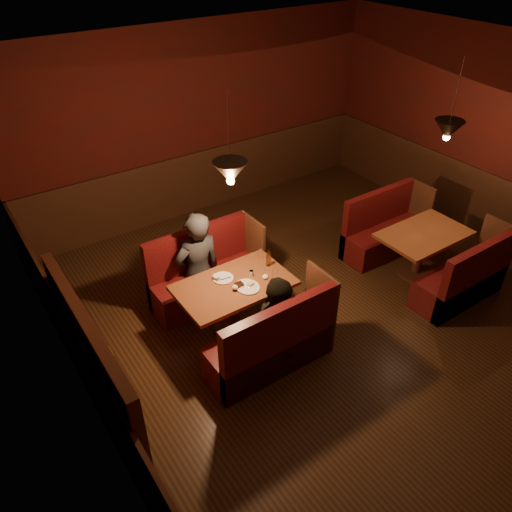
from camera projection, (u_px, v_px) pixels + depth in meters
room at (339, 257)px, 5.35m from camera, size 6.02×7.02×2.92m
main_table at (235, 294)px, 5.65m from camera, size 1.29×0.78×0.90m
main_bench_far at (205, 277)px, 6.28m from camera, size 1.42×0.51×0.97m
main_bench_near at (274, 346)px, 5.29m from camera, size 1.42×0.51×0.97m
second_table at (422, 244)px, 6.58m from camera, size 1.17×0.75×0.66m
second_bench_far at (382, 232)px, 7.18m from camera, size 1.29×0.48×0.92m
second_bench_near at (465, 281)px, 6.23m from camera, size 1.29×0.48×0.92m
diner_a at (196, 249)px, 5.88m from camera, size 0.61×0.40×1.66m
diner_b at (282, 309)px, 5.18m from camera, size 0.74×0.60×1.42m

